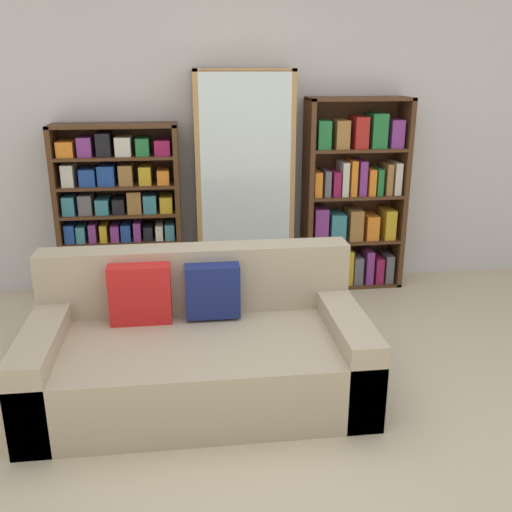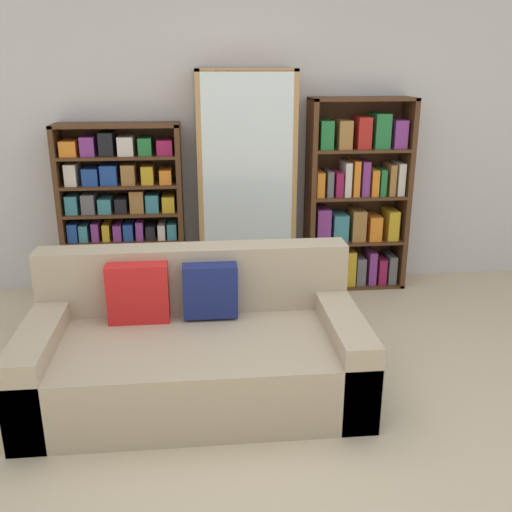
{
  "view_description": "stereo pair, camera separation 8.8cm",
  "coord_description": "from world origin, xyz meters",
  "px_view_note": "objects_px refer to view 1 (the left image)",
  "views": [
    {
      "loc": [
        -0.56,
        -2.44,
        1.85
      ],
      "look_at": [
        -0.1,
        1.32,
        0.57
      ],
      "focal_mm": 40.0,
      "sensor_mm": 36.0,
      "label": 1
    },
    {
      "loc": [
        -0.47,
        -2.45,
        1.85
      ],
      "look_at": [
        -0.1,
        1.32,
        0.57
      ],
      "focal_mm": 40.0,
      "sensor_mm": 36.0,
      "label": 2
    }
  ],
  "objects_px": {
    "wine_bottle": "(309,294)",
    "bookshelf_left": "(120,215)",
    "bookshelf_right": "(354,200)",
    "display_cabinet": "(244,185)",
    "couch": "(199,349)"
  },
  "relations": [
    {
      "from": "wine_bottle",
      "to": "bookshelf_left",
      "type": "bearing_deg",
      "value": 159.54
    },
    {
      "from": "bookshelf_right",
      "to": "wine_bottle",
      "type": "bearing_deg",
      "value": -131.32
    },
    {
      "from": "bookshelf_right",
      "to": "wine_bottle",
      "type": "distance_m",
      "value": 0.96
    },
    {
      "from": "wine_bottle",
      "to": "display_cabinet",
      "type": "bearing_deg",
      "value": 130.65
    },
    {
      "from": "bookshelf_right",
      "to": "wine_bottle",
      "type": "height_order",
      "value": "bookshelf_right"
    },
    {
      "from": "bookshelf_left",
      "to": "display_cabinet",
      "type": "relative_size",
      "value": 0.78
    },
    {
      "from": "couch",
      "to": "bookshelf_left",
      "type": "xyz_separation_m",
      "value": [
        -0.58,
        1.6,
        0.42
      ]
    },
    {
      "from": "couch",
      "to": "bookshelf_right",
      "type": "relative_size",
      "value": 1.18
    },
    {
      "from": "bookshelf_left",
      "to": "bookshelf_right",
      "type": "xyz_separation_m",
      "value": [
        1.96,
        0.0,
        0.07
      ]
    },
    {
      "from": "bookshelf_left",
      "to": "display_cabinet",
      "type": "bearing_deg",
      "value": -0.89
    },
    {
      "from": "display_cabinet",
      "to": "couch",
      "type": "bearing_deg",
      "value": -105.27
    },
    {
      "from": "couch",
      "to": "bookshelf_left",
      "type": "bearing_deg",
      "value": 109.94
    },
    {
      "from": "display_cabinet",
      "to": "wine_bottle",
      "type": "xyz_separation_m",
      "value": [
        0.46,
        -0.53,
        -0.77
      ]
    },
    {
      "from": "couch",
      "to": "bookshelf_left",
      "type": "relative_size",
      "value": 1.34
    },
    {
      "from": "couch",
      "to": "bookshelf_left",
      "type": "height_order",
      "value": "bookshelf_left"
    }
  ]
}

